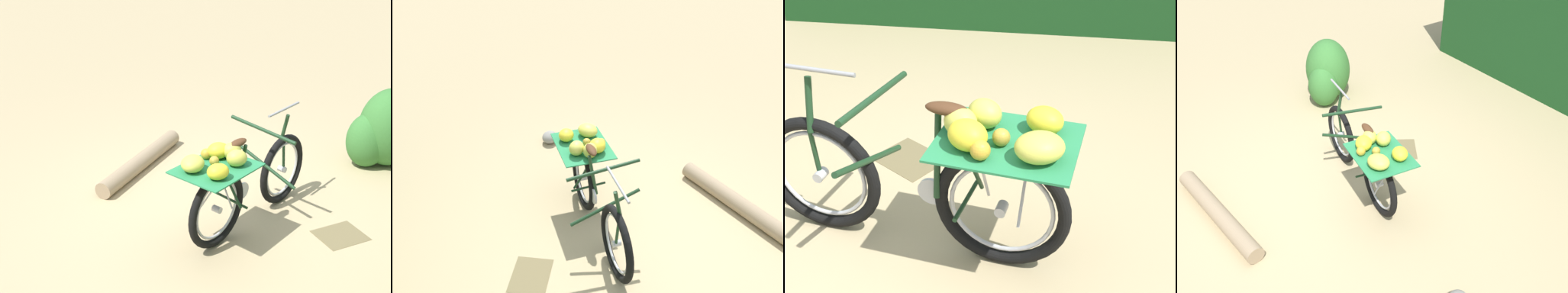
# 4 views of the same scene
# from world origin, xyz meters

# --- Properties ---
(ground_plane) EXTENTS (60.00, 60.00, 0.00)m
(ground_plane) POSITION_xyz_m (0.00, 0.00, 0.00)
(ground_plane) COLOR tan
(bicycle) EXTENTS (1.74, 1.02, 1.03)m
(bicycle) POSITION_xyz_m (-0.04, -0.33, 0.50)
(bicycle) COLOR black
(bicycle) RESTS_ON ground_plane
(fallen_log) EXTENTS (1.33, 1.17, 0.19)m
(fallen_log) POSITION_xyz_m (-0.49, 1.24, 0.09)
(fallen_log) COLOR #9E8466
(fallen_log) RESTS_ON ground_plane
(shrub_cluster) EXTENTS (0.97, 0.66, 0.92)m
(shrub_cluster) POSITION_xyz_m (2.16, 0.18, 0.41)
(shrub_cluster) COLOR #387533
(shrub_cluster) RESTS_ON ground_plane
(leaf_litter_patch) EXTENTS (0.44, 0.36, 0.01)m
(leaf_litter_patch) POSITION_xyz_m (0.73, -0.85, 0.00)
(leaf_litter_patch) COLOR olive
(leaf_litter_patch) RESTS_ON ground_plane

